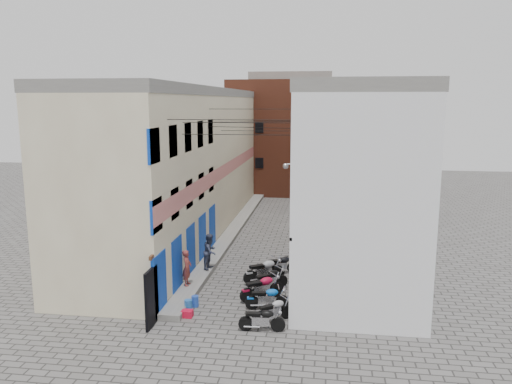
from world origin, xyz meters
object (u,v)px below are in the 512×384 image
at_px(motorcycle_g, 281,264).
at_px(motorcycle_f, 264,269).
at_px(motorcycle_e, 269,279).
at_px(motorcycle_d, 262,286).
at_px(red_crate, 187,314).
at_px(motorcycle_c, 267,297).
at_px(motorcycle_b, 274,309).
at_px(motorcycle_a, 262,318).
at_px(water_jug_near, 188,306).
at_px(water_jug_far, 195,301).
at_px(person_a, 187,268).
at_px(person_b, 210,251).

bearing_deg(motorcycle_g, motorcycle_f, -51.75).
bearing_deg(motorcycle_g, motorcycle_e, -30.39).
xyz_separation_m(motorcycle_d, red_crate, (-2.64, -2.10, -0.45)).
xyz_separation_m(motorcycle_c, motorcycle_g, (0.15, 4.16, 0.00)).
bearing_deg(motorcycle_d, motorcycle_b, -15.89).
distance_m(motorcycle_a, motorcycle_f, 5.00).
bearing_deg(motorcycle_d, water_jug_near, -95.08).
distance_m(motorcycle_c, red_crate, 3.22).
xyz_separation_m(motorcycle_b, water_jug_near, (-3.45, 0.45, -0.25)).
bearing_deg(water_jug_far, motorcycle_f, 52.55).
xyz_separation_m(motorcycle_a, water_jug_near, (-3.11, 1.29, -0.26)).
height_order(motorcycle_c, water_jug_far, motorcycle_c).
distance_m(motorcycle_c, motorcycle_f, 3.04).
xyz_separation_m(person_a, water_jug_far, (0.79, -1.66, -0.82)).
xyz_separation_m(motorcycle_c, motorcycle_f, (-0.50, 3.00, 0.10)).
bearing_deg(motorcycle_c, motorcycle_g, 167.06).
bearing_deg(motorcycle_e, motorcycle_g, 131.76).
height_order(motorcycle_e, person_b, person_b).
bearing_deg(motorcycle_g, motorcycle_d, -31.17).
distance_m(motorcycle_e, person_a, 3.64).
xyz_separation_m(person_b, water_jug_near, (0.15, -4.45, -0.87)).
xyz_separation_m(motorcycle_g, red_crate, (-3.12, -5.35, -0.38)).
xyz_separation_m(motorcycle_e, water_jug_near, (-2.92, -2.66, -0.31)).
relative_size(motorcycle_g, red_crate, 4.11).
bearing_deg(motorcycle_a, motorcycle_g, 174.86).
bearing_deg(motorcycle_a, red_crate, -108.75).
relative_size(motorcycle_c, person_a, 1.12).
bearing_deg(water_jug_far, motorcycle_e, 37.79).
distance_m(motorcycle_a, motorcycle_c, 1.97).
relative_size(motorcycle_d, person_a, 1.27).
distance_m(motorcycle_c, motorcycle_d, 0.98).
bearing_deg(motorcycle_f, person_b, -141.57).
bearing_deg(water_jug_near, motorcycle_b, -7.37).
bearing_deg(motorcycle_g, water_jug_far, -58.10).
distance_m(motorcycle_c, water_jug_near, 3.15).
bearing_deg(motorcycle_a, motorcycle_c, 177.09).
relative_size(motorcycle_a, water_jug_near, 3.57).
height_order(person_a, water_jug_far, person_a).
xyz_separation_m(motorcycle_a, person_b, (-3.26, 5.74, 0.62)).
distance_m(motorcycle_a, motorcycle_d, 2.91).
height_order(motorcycle_d, water_jug_near, motorcycle_d).
height_order(motorcycle_d, red_crate, motorcycle_d).
bearing_deg(red_crate, water_jug_far, 87.58).
relative_size(person_b, water_jug_far, 3.80).
bearing_deg(person_a, motorcycle_a, -134.54).
height_order(motorcycle_e, motorcycle_f, motorcycle_f).
bearing_deg(motorcycle_f, motorcycle_e, -16.45).
relative_size(person_a, water_jug_near, 3.32).
distance_m(person_b, water_jug_far, 4.05).
xyz_separation_m(motorcycle_b, person_b, (-3.60, 4.90, 0.62)).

